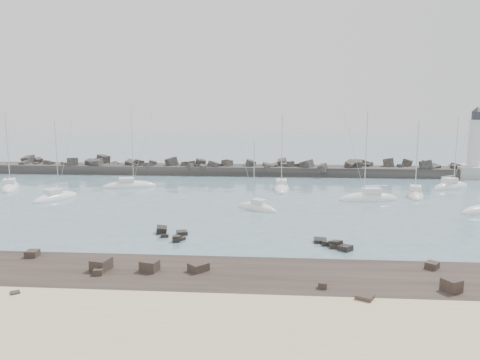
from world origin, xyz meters
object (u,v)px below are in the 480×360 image
object	(u,v)px
sailboat_5	(257,208)
sailboat_6	(281,189)
sailboat_4	(129,186)
sailboat_7	(369,199)
sailboat_3	(56,198)
sailboat_1	(10,188)
sailboat_10	(451,187)
lighthouse	(473,162)
sailboat_8	(415,195)

from	to	relation	value
sailboat_5	sailboat_6	distance (m)	15.71
sailboat_4	sailboat_7	size ratio (longest dim) A/B	1.00
sailboat_3	sailboat_6	bearing A→B (deg)	17.16
sailboat_1	sailboat_10	size ratio (longest dim) A/B	1.06
sailboat_4	sailboat_6	bearing A→B (deg)	-1.47
sailboat_5	sailboat_10	world-z (taller)	sailboat_10
sailboat_1	sailboat_5	xyz separation A→B (m)	(43.08, -12.78, -0.01)
sailboat_4	sailboat_5	world-z (taller)	sailboat_4
lighthouse	sailboat_5	xyz separation A→B (m)	(-41.70, -32.53, -2.96)
sailboat_10	sailboat_6	bearing A→B (deg)	-172.49
sailboat_1	sailboat_8	distance (m)	67.60
lighthouse	sailboat_5	bearing A→B (deg)	-142.04
sailboat_7	sailboat_6	bearing A→B (deg)	149.64
lighthouse	sailboat_4	xyz separation A→B (m)	(-64.81, -16.53, -2.96)
lighthouse	sailboat_8	xyz separation A→B (m)	(-17.19, -21.26, -2.94)
lighthouse	sailboat_7	xyz separation A→B (m)	(-25.05, -24.91, -2.94)
sailboat_8	sailboat_10	bearing A→B (deg)	43.67
sailboat_7	sailboat_10	bearing A→B (deg)	35.58
lighthouse	sailboat_7	bearing A→B (deg)	-135.17
sailboat_5	sailboat_7	bearing A→B (deg)	24.62
sailboat_10	sailboat_7	bearing A→B (deg)	-144.42
sailboat_3	sailboat_8	distance (m)	55.92
lighthouse	sailboat_8	world-z (taller)	lighthouse
lighthouse	sailboat_6	size ratio (longest dim) A/B	1.06
sailboat_5	sailboat_6	size ratio (longest dim) A/B	0.76
sailboat_4	sailboat_10	distance (m)	55.99
sailboat_4	sailboat_7	distance (m)	40.63
sailboat_6	sailboat_7	distance (m)	15.22
sailboat_3	sailboat_5	distance (m)	31.37
sailboat_6	sailboat_8	world-z (taller)	sailboat_6
sailboat_7	sailboat_3	bearing A→B (deg)	-176.43
sailboat_3	sailboat_4	bearing A→B (deg)	55.13
sailboat_7	sailboat_8	xyz separation A→B (m)	(7.86, 3.65, -0.00)
sailboat_1	sailboat_8	size ratio (longest dim) A/B	1.10
sailboat_8	lighthouse	bearing A→B (deg)	51.04
sailboat_3	sailboat_8	xyz separation A→B (m)	(55.53, 6.62, 0.01)
sailboat_1	sailboat_5	distance (m)	44.93
lighthouse	sailboat_6	xyz separation A→B (m)	(-38.19, -17.22, -2.95)
sailboat_3	sailboat_10	size ratio (longest dim) A/B	0.97
lighthouse	sailboat_6	bearing A→B (deg)	-155.73
sailboat_5	sailboat_10	xyz separation A→B (m)	(32.79, 19.18, 0.02)
lighthouse	sailboat_3	xyz separation A→B (m)	(-72.72, -27.88, -2.95)
sailboat_3	sailboat_4	size ratio (longest dim) A/B	0.88
sailboat_1	sailboat_7	distance (m)	59.94
sailboat_6	sailboat_10	xyz separation A→B (m)	(29.28, 3.86, 0.01)
sailboat_5	sailboat_4	bearing A→B (deg)	145.30
sailboat_10	sailboat_4	bearing A→B (deg)	-176.75
sailboat_1	sailboat_3	size ratio (longest dim) A/B	1.10
sailboat_1	sailboat_7	bearing A→B (deg)	-4.93
lighthouse	sailboat_10	world-z (taller)	lighthouse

